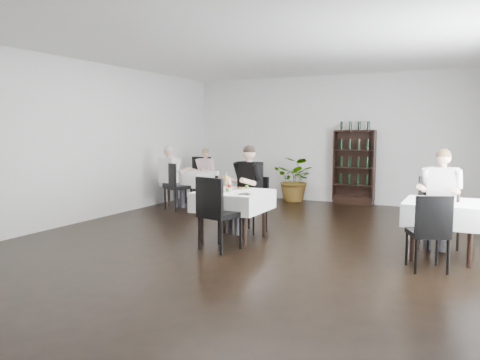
% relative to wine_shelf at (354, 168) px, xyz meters
% --- Properties ---
extents(room_shell, '(9.00, 9.00, 9.00)m').
position_rel_wine_shelf_xyz_m(room_shell, '(-0.60, -4.31, 0.65)').
color(room_shell, black).
rests_on(room_shell, ground).
extents(wine_shelf, '(0.90, 0.28, 1.75)m').
position_rel_wine_shelf_xyz_m(wine_shelf, '(0.00, 0.00, 0.00)').
color(wine_shelf, black).
rests_on(wine_shelf, ground).
extents(main_table, '(1.03, 1.03, 0.77)m').
position_rel_wine_shelf_xyz_m(main_table, '(-0.90, -4.31, -0.23)').
color(main_table, black).
rests_on(main_table, ground).
extents(left_table, '(0.98, 0.98, 0.77)m').
position_rel_wine_shelf_xyz_m(left_table, '(-3.30, -1.81, -0.23)').
color(left_table, black).
rests_on(left_table, ground).
extents(right_table, '(0.98, 0.98, 0.77)m').
position_rel_wine_shelf_xyz_m(right_table, '(2.10, -4.01, -0.23)').
color(right_table, black).
rests_on(right_table, ground).
extents(potted_tree, '(1.05, 0.93, 1.08)m').
position_rel_wine_shelf_xyz_m(potted_tree, '(-1.35, -0.16, -0.31)').
color(potted_tree, '#255B1F').
rests_on(potted_tree, ground).
extents(main_chair_far, '(0.50, 0.51, 0.93)m').
position_rel_wine_shelf_xyz_m(main_chair_far, '(-0.86, -3.64, -0.31)').
color(main_chair_far, black).
rests_on(main_chair_far, ground).
extents(main_chair_near, '(0.58, 0.58, 1.06)m').
position_rel_wine_shelf_xyz_m(main_chair_near, '(-0.81, -5.04, -0.24)').
color(main_chair_near, black).
rests_on(main_chair_near, ground).
extents(left_chair_far, '(0.54, 0.54, 1.07)m').
position_rel_wine_shelf_xyz_m(left_chair_far, '(-3.41, -1.20, -0.23)').
color(left_chair_far, black).
rests_on(left_chair_far, ground).
extents(left_chair_near, '(0.61, 0.61, 1.02)m').
position_rel_wine_shelf_xyz_m(left_chair_near, '(-3.27, -2.46, -0.26)').
color(left_chair_near, black).
rests_on(left_chair_near, ground).
extents(right_chair_far, '(0.61, 0.62, 1.03)m').
position_rel_wine_shelf_xyz_m(right_chair_far, '(1.98, -3.33, -0.26)').
color(right_chair_far, black).
rests_on(right_chair_far, ground).
extents(right_chair_near, '(0.57, 0.57, 0.95)m').
position_rel_wine_shelf_xyz_m(right_chair_near, '(2.00, -4.75, -0.31)').
color(right_chair_near, black).
rests_on(right_chair_near, ground).
extents(diner_main, '(0.64, 0.68, 1.47)m').
position_rel_wine_shelf_xyz_m(diner_main, '(-0.97, -3.70, 0.01)').
color(diner_main, '#45454D').
rests_on(diner_main, ground).
extents(diner_left_far, '(0.54, 0.57, 1.29)m').
position_rel_wine_shelf_xyz_m(diner_left_far, '(-3.26, -1.26, -0.10)').
color(diner_left_far, '#45454D').
rests_on(diner_left_far, ground).
extents(diner_left_near, '(0.54, 0.55, 1.39)m').
position_rel_wine_shelf_xyz_m(diner_left_near, '(-3.40, -2.40, -0.04)').
color(diner_left_near, '#45454D').
rests_on(diner_left_near, ground).
extents(diner_right_far, '(0.58, 0.60, 1.45)m').
position_rel_wine_shelf_xyz_m(diner_right_far, '(2.03, -3.36, -0.00)').
color(diner_right_far, '#45454D').
rests_on(diner_right_far, ground).
extents(plate_far, '(0.28, 0.28, 0.07)m').
position_rel_wine_shelf_xyz_m(plate_far, '(-0.85, -4.08, -0.06)').
color(plate_far, white).
rests_on(plate_far, main_table).
extents(plate_near, '(0.29, 0.29, 0.08)m').
position_rel_wine_shelf_xyz_m(plate_near, '(-0.95, -4.57, -0.06)').
color(plate_near, white).
rests_on(plate_near, main_table).
extents(pilsner_dark, '(0.07, 0.07, 0.29)m').
position_rel_wine_shelf_xyz_m(pilsner_dark, '(-1.19, -4.33, 0.04)').
color(pilsner_dark, black).
rests_on(pilsner_dark, main_table).
extents(pilsner_lager, '(0.07, 0.07, 0.28)m').
position_rel_wine_shelf_xyz_m(pilsner_lager, '(-1.05, -4.27, 0.04)').
color(pilsner_lager, gold).
rests_on(pilsner_lager, main_table).
extents(coke_bottle, '(0.06, 0.06, 0.23)m').
position_rel_wine_shelf_xyz_m(coke_bottle, '(-0.96, -4.32, 0.02)').
color(coke_bottle, silver).
rests_on(coke_bottle, main_table).
extents(napkin_cutlery, '(0.17, 0.17, 0.02)m').
position_rel_wine_shelf_xyz_m(napkin_cutlery, '(-0.58, -4.57, -0.07)').
color(napkin_cutlery, black).
rests_on(napkin_cutlery, main_table).
extents(pepper_mill, '(0.05, 0.05, 0.10)m').
position_rel_wine_shelf_xyz_m(pepper_mill, '(2.27, -4.01, -0.03)').
color(pepper_mill, black).
rests_on(pepper_mill, right_table).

